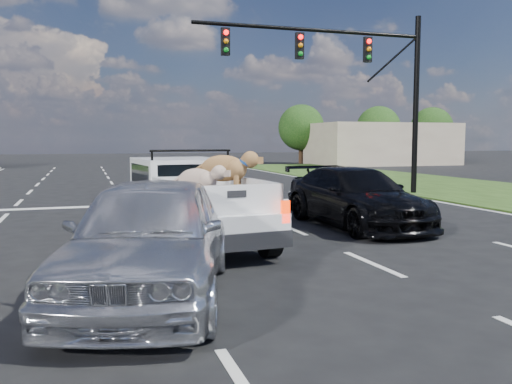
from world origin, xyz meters
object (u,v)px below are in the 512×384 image
at_px(traffic_signal, 362,73).
at_px(silver_sedan, 150,236).
at_px(black_coupe, 356,197).
at_px(pickup_truck, 193,198).

height_order(traffic_signal, silver_sedan, traffic_signal).
relative_size(traffic_signal, silver_sedan, 1.83).
xyz_separation_m(traffic_signal, black_coupe, (-3.73, -6.61, -3.99)).
xyz_separation_m(pickup_truck, silver_sedan, (-1.35, -3.90, -0.08)).
bearing_deg(black_coupe, traffic_signal, 58.32).
distance_m(silver_sedan, black_coupe, 7.37).
xyz_separation_m(silver_sedan, black_coupe, (5.67, 4.71, -0.11)).
bearing_deg(black_coupe, silver_sedan, -142.59).
bearing_deg(silver_sedan, traffic_signal, 66.46).
bearing_deg(black_coupe, pickup_truck, -171.75).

